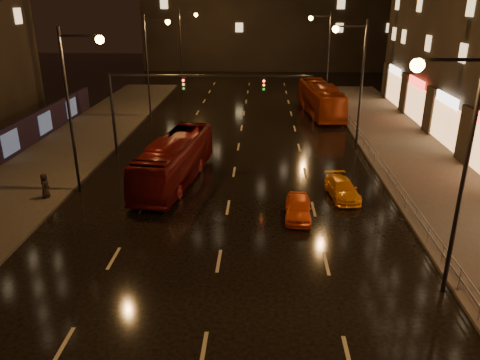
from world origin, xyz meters
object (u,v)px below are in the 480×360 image
object	(u,v)px
bus_red	(175,160)
taxi_far	(342,189)
taxi_near	(298,208)
pedestrian_c	(45,186)
bus_curb	(321,99)

from	to	relation	value
bus_red	taxi_far	size ratio (longest dim) A/B	2.81
taxi_near	pedestrian_c	xyz separation A→B (m)	(-15.13, 1.77, 0.31)
bus_curb	taxi_far	distance (m)	22.02
taxi_near	taxi_far	world-z (taller)	taxi_near
taxi_near	taxi_far	xyz separation A→B (m)	(2.90, 3.02, -0.05)
pedestrian_c	taxi_far	bearing A→B (deg)	-94.53
bus_red	bus_curb	world-z (taller)	bus_curb
taxi_near	bus_red	bearing A→B (deg)	149.75
bus_red	taxi_near	world-z (taller)	bus_red
taxi_near	pedestrian_c	bearing A→B (deg)	176.62
bus_curb	taxi_near	world-z (taller)	bus_curb
taxi_far	taxi_near	bearing A→B (deg)	-141.31
taxi_far	pedestrian_c	size ratio (longest dim) A/B	2.50
taxi_far	pedestrian_c	xyz separation A→B (m)	(-18.04, -1.26, 0.36)
taxi_far	pedestrian_c	world-z (taller)	pedestrian_c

